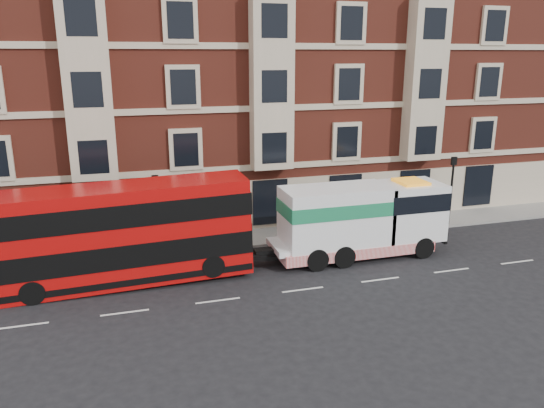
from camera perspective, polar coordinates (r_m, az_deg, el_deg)
The scene contains 7 objects.
ground at distance 24.99m, azimuth 3.32°, elevation -9.19°, with size 120.00×120.00×0.00m, color black.
sidewalk at distance 31.59m, azimuth -1.28°, elevation -3.56°, with size 90.00×3.00×0.15m, color slate.
victorian_terrace at distance 37.20m, azimuth -3.76°, elevation 15.04°, with size 45.00×12.00×20.40m.
lamp_post_west at distance 28.63m, azimuth -12.27°, elevation -0.52°, with size 0.35×0.15×4.35m.
lamp_post_east at distance 34.76m, azimuth 18.76°, elevation 1.87°, with size 0.35×0.15×4.35m.
double_decker_bus at distance 25.72m, azimuth -15.72°, elevation -2.98°, with size 11.79×2.71×4.77m.
tow_truck at distance 28.52m, azimuth 9.30°, elevation -1.66°, with size 9.44×2.79×3.93m.
Camera 1 is at (-7.79, -21.27, 10.55)m, focal length 35.00 mm.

